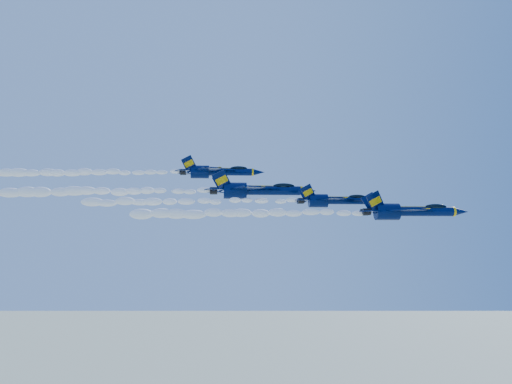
{
  "coord_description": "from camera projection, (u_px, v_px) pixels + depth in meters",
  "views": [
    {
      "loc": [
        -9.14,
        -90.26,
        143.72
      ],
      "look_at": [
        -2.71,
        -0.35,
        152.23
      ],
      "focal_mm": 35.0,
      "sensor_mm": 36.0,
      "label": 1
    }
  ],
  "objects": [
    {
      "name": "jet_fourth",
      "position": [
        217.0,
        172.0,
        104.42
      ],
      "size": [
        17.74,
        14.55,
        6.59
      ],
      "color": "#010E39"
    },
    {
      "name": "smoke_trail_jet_fourth",
      "position": [
        90.0,
        172.0,
        102.53
      ],
      "size": [
        36.94,
        1.84,
        1.65
      ],
      "primitive_type": "ellipsoid",
      "color": "white"
    },
    {
      "name": "jet_third",
      "position": [
        256.0,
        190.0,
        91.55
      ],
      "size": [
        19.64,
        16.11,
        7.3
      ],
      "color": "#010E39"
    },
    {
      "name": "smoke_trail_jet_lead",
      "position": [
        249.0,
        213.0,
        79.79
      ],
      "size": [
        36.94,
        1.86,
        1.67
      ],
      "primitive_type": "ellipsoid",
      "color": "white"
    },
    {
      "name": "jet_lead",
      "position": [
        408.0,
        211.0,
        81.68
      ],
      "size": [
        17.96,
        14.73,
        6.68
      ],
      "color": "#010E39"
    },
    {
      "name": "jet_second",
      "position": [
        335.0,
        200.0,
        86.71
      ],
      "size": [
        15.15,
        12.43,
        5.63
      ],
      "color": "#010E39"
    },
    {
      "name": "smoke_trail_jet_third",
      "position": [
        108.0,
        191.0,
        89.6
      ],
      "size": [
        36.94,
        2.03,
        1.83
      ],
      "primitive_type": "ellipsoid",
      "color": "white"
    },
    {
      "name": "smoke_trail_jet_second",
      "position": [
        191.0,
        202.0,
        84.91
      ],
      "size": [
        36.94,
        1.57,
        1.41
      ],
      "primitive_type": "ellipsoid",
      "color": "white"
    }
  ]
}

